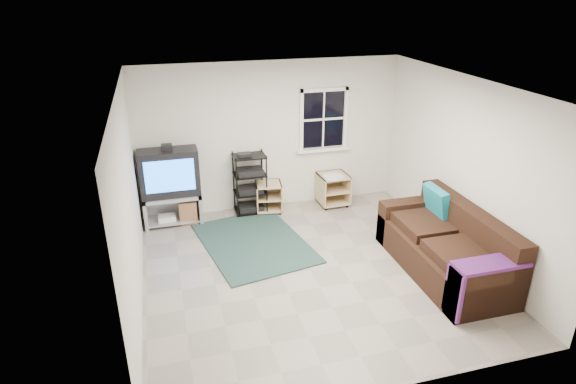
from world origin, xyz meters
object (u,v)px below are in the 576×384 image
object	(u,v)px
av_rack	(250,187)
side_table_left	(268,195)
tv_unit	(170,181)
side_table_right	(332,187)
sofa	(447,249)

from	to	relation	value
av_rack	side_table_left	distance (m)	0.38
tv_unit	side_table_right	bearing A→B (deg)	0.14
sofa	av_rack	bearing A→B (deg)	131.04
side_table_left	sofa	distance (m)	3.25
side_table_right	sofa	world-z (taller)	sofa
side_table_right	tv_unit	bearing A→B (deg)	-179.86
side_table_right	sofa	xyz separation A→B (m)	(0.74, -2.57, 0.03)
tv_unit	av_rack	size ratio (longest dim) A/B	1.26
side_table_left	av_rack	bearing A→B (deg)	-177.63
tv_unit	side_table_left	size ratio (longest dim) A/B	2.66
tv_unit	av_rack	distance (m)	1.37
tv_unit	av_rack	xyz separation A→B (m)	(1.34, 0.04, -0.29)
sofa	tv_unit	bearing A→B (deg)	144.59
av_rack	sofa	distance (m)	3.45
av_rack	side_table_left	size ratio (longest dim) A/B	2.10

